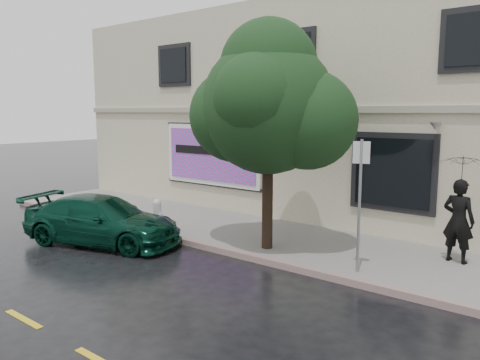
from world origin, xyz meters
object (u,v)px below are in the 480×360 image
Objects in this scene: pedestrian at (458,221)px; car at (102,220)px; fire_hydrant at (157,214)px; street_tree at (268,108)px.

car is at bearing 33.29° from pedestrian.
pedestrian is (8.03, 3.79, 0.46)m from car.
fire_hydrant is (0.38, 1.62, -0.07)m from car.
street_tree is 4.77m from fire_hydrant.
street_tree is at bearing 22.95° from fire_hydrant.
street_tree is (-4.01, -1.77, 2.53)m from pedestrian.
pedestrian is 2.18× the size of fire_hydrant.
pedestrian is at bearing -82.27° from car.
car is at bearing -153.25° from street_tree.
car is at bearing -86.47° from fire_hydrant.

